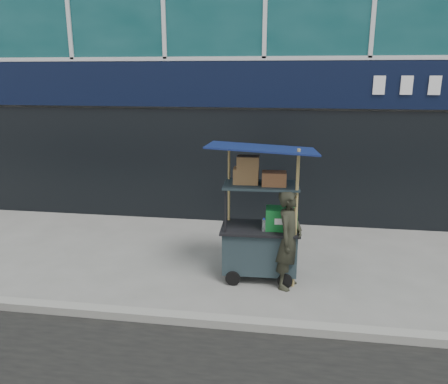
# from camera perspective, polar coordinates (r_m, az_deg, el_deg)

# --- Properties ---
(ground) EXTENTS (80.00, 80.00, 0.00)m
(ground) POSITION_cam_1_polar(r_m,az_deg,el_deg) (5.96, 2.06, -16.23)
(ground) COLOR slate
(ground) RESTS_ON ground
(curb) EXTENTS (80.00, 0.18, 0.12)m
(curb) POSITION_cam_1_polar(r_m,az_deg,el_deg) (5.76, 1.83, -16.75)
(curb) COLOR gray
(curb) RESTS_ON ground
(vendor_cart) EXTENTS (1.64, 1.19, 2.15)m
(vendor_cart) POSITION_cam_1_polar(r_m,az_deg,el_deg) (6.77, 4.89, -5.21)
(vendor_cart) COLOR #1B282E
(vendor_cart) RESTS_ON ground
(vendor_man) EXTENTS (0.52, 0.64, 1.51)m
(vendor_man) POSITION_cam_1_polar(r_m,az_deg,el_deg) (6.53, 8.50, -6.12)
(vendor_man) COLOR #26271D
(vendor_man) RESTS_ON ground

